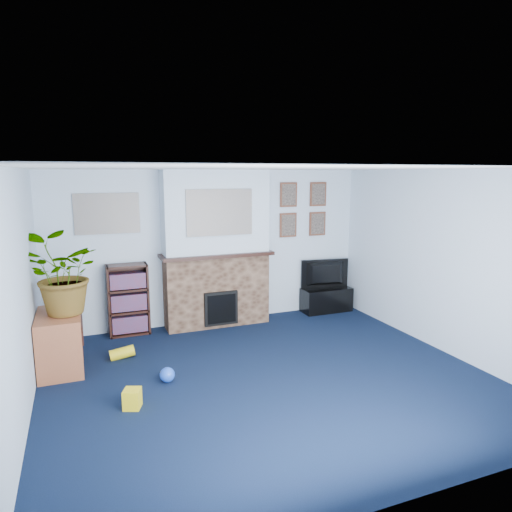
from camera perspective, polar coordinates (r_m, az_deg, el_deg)
name	(u,v)px	position (r m, az deg, el deg)	size (l,w,h in m)	color
floor	(268,377)	(5.51, 1.47, -14.93)	(5.00, 4.50, 0.01)	black
ceiling	(269,168)	(4.98, 1.59, 10.92)	(5.00, 4.50, 0.01)	white
wall_back	(212,247)	(7.20, -5.46, 1.10)	(5.00, 0.04, 2.40)	silver
wall_front	(399,348)	(3.25, 17.47, -10.87)	(5.00, 0.04, 2.40)	silver
wall_left	(19,299)	(4.76, -27.53, -4.83)	(0.04, 4.50, 2.40)	silver
wall_right	(443,262)	(6.49, 22.32, -0.65)	(0.04, 4.50, 2.40)	silver
chimney_breast	(216,250)	(7.01, -5.00, 0.72)	(1.72, 0.50, 2.40)	brown
collage_main	(220,212)	(6.73, -4.57, 5.45)	(1.00, 0.03, 0.68)	gray
collage_left	(107,214)	(6.85, -18.11, 5.06)	(0.90, 0.03, 0.58)	gray
portrait_tl	(288,195)	(7.56, 4.08, 7.65)	(0.30, 0.03, 0.40)	brown
portrait_tr	(318,194)	(7.81, 7.76, 7.67)	(0.30, 0.03, 0.40)	brown
portrait_bl	(288,225)	(7.59, 4.03, 3.88)	(0.30, 0.03, 0.40)	brown
portrait_br	(317,224)	(7.85, 7.67, 4.02)	(0.30, 0.03, 0.40)	brown
tv_stand	(326,298)	(7.96, 8.78, -5.27)	(0.86, 0.36, 0.41)	black
television	(326,274)	(7.88, 8.79, -2.26)	(0.85, 0.11, 0.49)	black
bookshelf	(128,301)	(6.97, -15.67, -5.44)	(0.58, 0.28, 1.05)	black
sideboard	(60,341)	(6.08, -23.29, -9.74)	(0.49, 0.89, 0.69)	#9C5232
potted_plant	(59,275)	(5.81, -23.39, -2.17)	(0.87, 0.76, 0.97)	#26661E
mantel_clock	(219,248)	(6.97, -4.69, 0.97)	(0.10, 0.06, 0.14)	gold
mantel_candle	(237,247)	(7.05, -2.35, 1.19)	(0.05, 0.05, 0.15)	#B2BFC6
mantel_teddy	(180,251)	(6.82, -9.48, 0.62)	(0.12, 0.12, 0.12)	slate
mantel_can	(256,247)	(7.16, 0.02, 1.18)	(0.06, 0.06, 0.11)	yellow
green_crate	(56,363)	(6.02, -23.77, -12.13)	(0.32, 0.26, 0.26)	#198C26
toy_ball	(167,375)	(5.45, -11.04, -14.34)	(0.17, 0.17, 0.17)	blue
toy_block	(132,398)	(4.99, -15.22, -16.72)	(0.16, 0.16, 0.20)	yellow
toy_tube	(122,353)	(6.23, -16.38, -11.56)	(0.14, 0.14, 0.31)	yellow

